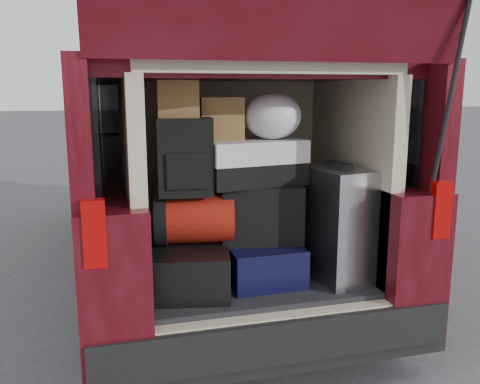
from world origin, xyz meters
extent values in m
plane|color=#3B3A3D|center=(0.00, 0.00, 0.00)|extent=(80.00, 80.00, 0.00)
cylinder|color=black|center=(-0.82, 0.40, 0.32)|extent=(0.24, 0.64, 0.64)
cylinder|color=black|center=(0.82, 0.40, 0.32)|extent=(0.24, 0.64, 0.64)
cylinder|color=black|center=(-0.82, 3.70, 0.32)|extent=(0.24, 0.64, 0.64)
cylinder|color=black|center=(0.82, 3.70, 0.32)|extent=(0.24, 0.64, 0.64)
cube|color=black|center=(0.00, 2.08, 0.26)|extent=(1.90, 4.85, 0.08)
cube|color=#410509|center=(-0.79, 2.08, 0.70)|extent=(0.33, 4.85, 0.80)
cube|color=#410509|center=(0.79, 2.08, 0.70)|extent=(0.33, 4.85, 0.80)
cube|color=#410509|center=(0.00, 2.08, 1.73)|extent=(1.82, 4.46, 0.10)
cube|color=black|center=(-0.88, 1.97, 1.44)|extent=(0.12, 4.25, 0.68)
cube|color=black|center=(0.88, 1.97, 1.44)|extent=(0.12, 4.25, 0.68)
cube|color=black|center=(0.00, -0.29, 0.40)|extent=(1.86, 0.16, 0.22)
cube|color=#990505|center=(-0.86, -0.33, 1.02)|extent=(0.10, 0.06, 0.30)
cube|color=#990505|center=(0.86, -0.33, 1.02)|extent=(0.10, 0.06, 0.30)
cube|color=black|center=(0.00, 0.28, 0.52)|extent=(1.24, 1.05, 0.06)
cube|color=#BCAC91|center=(-0.66, 0.28, 1.12)|extent=(0.08, 1.05, 1.15)
cube|color=#BCAC91|center=(0.66, 0.28, 1.12)|extent=(0.08, 1.05, 1.15)
cube|color=#BCAC91|center=(0.00, 0.83, 1.12)|extent=(1.34, 0.06, 1.15)
cube|color=#BCAC91|center=(0.00, 0.28, 1.73)|extent=(1.34, 1.05, 0.06)
cylinder|color=black|center=(0.84, -0.40, 1.65)|extent=(0.02, 0.90, 0.76)
cube|color=black|center=(0.00, 0.28, 0.28)|extent=(1.24, 1.05, 0.55)
cube|color=black|center=(-0.38, 0.14, 0.67)|extent=(0.55, 0.68, 0.24)
cube|color=black|center=(0.03, 0.15, 0.66)|extent=(0.42, 0.51, 0.22)
cube|color=white|center=(0.46, 0.04, 0.87)|extent=(0.33, 0.47, 0.65)
cube|color=#9F160E|center=(-0.34, 0.17, 0.93)|extent=(0.47, 0.34, 0.28)
cube|color=black|center=(0.05, 0.17, 0.93)|extent=(0.49, 0.34, 0.33)
cube|color=black|center=(-0.39, 0.13, 1.28)|extent=(0.30, 0.20, 0.41)
cube|color=silver|center=(0.01, 0.20, 1.22)|extent=(0.60, 0.38, 0.25)
cube|color=olive|center=(-0.41, 0.16, 1.58)|extent=(0.24, 0.21, 0.19)
cube|color=olive|center=(-0.17, 0.25, 1.47)|extent=(0.24, 0.20, 0.24)
ellipsoid|color=white|center=(0.12, 0.21, 1.48)|extent=(0.38, 0.36, 0.26)
camera|label=1|loc=(-0.80, -2.52, 1.63)|focal=38.00mm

